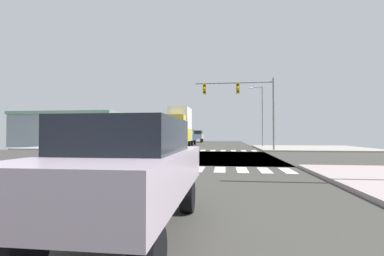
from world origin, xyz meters
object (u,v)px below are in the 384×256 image
object	(u,v)px
sedan_inner_4	(173,137)
bank_building	(75,129)
suv_queued_1	(198,135)
sedan_crossing_2	(132,142)
pickup_nearside_1	(151,137)
sedan_leading_3	(130,166)
pickup_middle_2	(188,136)
street_lamp	(260,111)
traffic_signal_mast	(243,97)
box_truck_outer_1	(179,126)

from	to	relation	value
sedan_inner_4	bank_building	bearing A→B (deg)	34.16
bank_building	suv_queued_1	bearing A→B (deg)	50.53
sedan_crossing_2	suv_queued_1	distance (m)	37.69
pickup_nearside_1	sedan_leading_3	bearing A→B (deg)	104.81
pickup_middle_2	street_lamp	bearing A→B (deg)	151.94
sedan_crossing_2	suv_queued_1	world-z (taller)	suv_queued_1
pickup_middle_2	sedan_inner_4	bearing A→B (deg)	-53.77
traffic_signal_mast	box_truck_outer_1	distance (m)	9.34
sedan_leading_3	sedan_inner_4	xyz separation A→B (m)	(-7.00, 39.75, 0.00)
sedan_crossing_2	pickup_middle_2	world-z (taller)	pickup_middle_2
sedan_crossing_2	box_truck_outer_1	world-z (taller)	box_truck_outer_1
traffic_signal_mast	sedan_leading_3	distance (m)	23.17
sedan_crossing_2	sedan_inner_4	xyz separation A→B (m)	(-2.74, 27.51, 0.00)
sedan_crossing_2	suv_queued_1	xyz separation A→B (m)	(0.26, 37.69, 0.28)
traffic_signal_mast	sedan_crossing_2	distance (m)	13.39
street_lamp	sedan_leading_3	bearing A→B (deg)	-100.74
sedan_leading_3	pickup_middle_2	distance (m)	35.88
suv_queued_1	box_truck_outer_1	size ratio (longest dim) A/B	0.64
traffic_signal_mast	box_truck_outer_1	size ratio (longest dim) A/B	1.06
bank_building	sedan_leading_3	size ratio (longest dim) A/B	3.55
sedan_leading_3	pickup_nearside_1	bearing A→B (deg)	104.81
bank_building	sedan_crossing_2	bearing A→B (deg)	-52.14
pickup_nearside_1	sedan_inner_4	distance (m)	13.28
sedan_leading_3	sedan_crossing_2	bearing A→B (deg)	109.21
street_lamp	bank_building	world-z (taller)	street_lamp
street_lamp	box_truck_outer_1	size ratio (longest dim) A/B	1.05
pickup_nearside_1	pickup_middle_2	world-z (taller)	same
bank_building	box_truck_outer_1	world-z (taller)	box_truck_outer_1
sedan_crossing_2	street_lamp	bearing A→B (deg)	-28.88
sedan_leading_3	suv_queued_1	bearing A→B (deg)	94.58
sedan_crossing_2	suv_queued_1	bearing A→B (deg)	-0.40
box_truck_outer_1	sedan_inner_4	distance (m)	12.29
suv_queued_1	sedan_leading_3	bearing A→B (deg)	94.58
street_lamp	pickup_middle_2	xyz separation A→B (m)	(-9.78, 5.21, -3.25)
street_lamp	suv_queued_1	distance (m)	22.03
box_truck_outer_1	suv_queued_1	bearing A→B (deg)	-90.00
bank_building	sedan_inner_4	size ratio (longest dim) A/B	3.55
traffic_signal_mast	sedan_crossing_2	xyz separation A→B (m)	(-7.45, -10.34, -4.11)
traffic_signal_mast	sedan_crossing_2	world-z (taller)	traffic_signal_mast
traffic_signal_mast	bank_building	xyz separation A→B (m)	(-22.40, 8.89, -2.95)
suv_queued_1	box_truck_outer_1	xyz separation A→B (m)	(-0.00, -22.01, 1.17)
box_truck_outer_1	bank_building	bearing A→B (deg)	-13.11
pickup_nearside_1	sedan_crossing_2	world-z (taller)	pickup_nearside_1
sedan_crossing_2	sedan_leading_3	world-z (taller)	same
pickup_nearside_1	box_truck_outer_1	bearing A→B (deg)	-154.19
bank_building	suv_queued_1	size ratio (longest dim) A/B	3.32
bank_building	sedan_inner_4	distance (m)	14.80
suv_queued_1	sedan_leading_3	xyz separation A→B (m)	(4.00, -49.93, -0.28)
pickup_nearside_1	sedan_crossing_2	distance (m)	14.49
suv_queued_1	box_truck_outer_1	world-z (taller)	box_truck_outer_1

